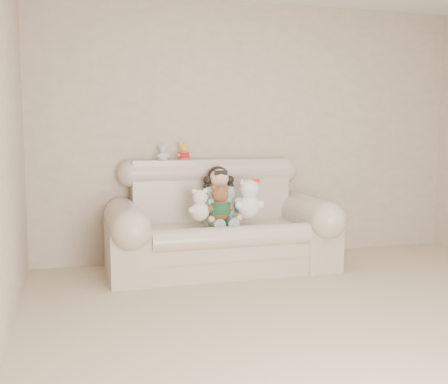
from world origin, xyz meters
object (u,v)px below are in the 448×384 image
Objects in this scene: brown_teddy at (220,199)px; white_cat at (249,195)px; sofa at (221,216)px; cream_teddy at (200,202)px; seated_child at (219,195)px.

white_cat is (0.28, 0.01, 0.03)m from brown_teddy.
brown_teddy is at bearing -108.96° from sofa.
cream_teddy is (-0.23, -0.12, 0.16)m from sofa.
sofa is 3.72× the size of seated_child.
sofa reaches higher than seated_child.
cream_teddy is at bearing -152.25° from sofa.
seated_child is 0.31m from white_cat.
sofa is 4.76× the size of white_cat.
cream_teddy is at bearing -167.71° from brown_teddy.
seated_child is at bearing 55.40° from cream_teddy.
seated_child is at bearing 116.92° from white_cat.
sofa is at bearing 88.90° from brown_teddy.
seated_child is 1.28× the size of white_cat.
seated_child reaches higher than brown_teddy.
sofa is at bearing -92.44° from seated_child.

